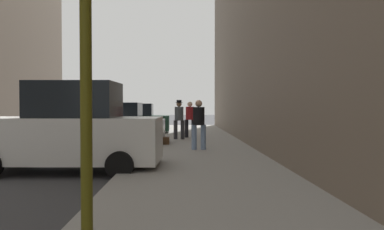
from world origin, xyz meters
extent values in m
cube|color=gray|center=(6.00, 0.00, 0.07)|extent=(4.00, 40.00, 0.15)
cube|color=silver|center=(2.60, -0.22, 0.82)|extent=(4.67, 2.01, 1.10)
cube|color=black|center=(2.80, -0.23, 1.80)|extent=(2.13, 1.64, 0.90)
cylinder|color=black|center=(1.14, 0.76, 0.32)|extent=(0.65, 0.24, 0.64)
cylinder|color=black|center=(4.13, 0.64, 0.32)|extent=(0.65, 0.24, 0.64)
cylinder|color=black|center=(4.06, -1.20, 0.32)|extent=(0.65, 0.24, 0.64)
cube|color=#B7BABF|center=(2.60, 5.62, 0.69)|extent=(4.23, 1.90, 0.84)
cube|color=black|center=(2.80, 5.62, 1.44)|extent=(1.91, 1.59, 0.70)
cylinder|color=black|center=(1.25, 6.56, 0.32)|extent=(0.64, 0.23, 0.64)
cylinder|color=black|center=(1.22, 4.72, 0.32)|extent=(0.64, 0.23, 0.64)
cylinder|color=black|center=(3.98, 6.52, 0.32)|extent=(0.64, 0.23, 0.64)
cylinder|color=black|center=(3.95, 4.68, 0.32)|extent=(0.64, 0.23, 0.64)
cube|color=#193828|center=(2.60, 11.72, 0.69)|extent=(4.23, 1.91, 0.84)
cube|color=black|center=(2.80, 11.73, 1.44)|extent=(1.92, 1.60, 0.70)
cylinder|color=black|center=(1.22, 12.62, 0.32)|extent=(0.64, 0.23, 0.64)
cylinder|color=black|center=(1.25, 10.78, 0.32)|extent=(0.64, 0.23, 0.64)
cylinder|color=black|center=(3.95, 12.67, 0.32)|extent=(0.64, 0.23, 0.64)
cylinder|color=black|center=(3.98, 10.83, 0.32)|extent=(0.64, 0.23, 0.64)
cylinder|color=red|center=(4.45, 5.73, 0.43)|extent=(0.22, 0.22, 0.55)
sphere|color=red|center=(4.45, 5.73, 0.76)|extent=(0.20, 0.20, 0.20)
cylinder|color=red|center=(4.29, 5.73, 0.45)|extent=(0.10, 0.09, 0.09)
cylinder|color=red|center=(4.61, 5.73, 0.45)|extent=(0.10, 0.09, 0.09)
cylinder|color=#514C0F|center=(4.50, -5.80, 1.95)|extent=(0.12, 0.12, 3.60)
cylinder|color=#728CB2|center=(5.87, 3.25, 0.57)|extent=(0.18, 0.18, 0.85)
cylinder|color=#728CB2|center=(6.19, 3.24, 0.57)|extent=(0.18, 0.18, 0.85)
cylinder|color=black|center=(6.03, 3.25, 1.31)|extent=(0.41, 0.41, 0.62)
sphere|color=tan|center=(6.03, 3.25, 1.74)|extent=(0.24, 0.24, 0.24)
cylinder|color=black|center=(5.98, 8.25, 0.57)|extent=(0.18, 0.18, 0.85)
cylinder|color=black|center=(5.66, 8.25, 0.57)|extent=(0.18, 0.18, 0.85)
cylinder|color=#A51E23|center=(5.82, 8.25, 1.31)|extent=(0.41, 0.41, 0.62)
sphere|color=beige|center=(5.82, 8.25, 1.74)|extent=(0.24, 0.24, 0.24)
cylinder|color=#333338|center=(5.47, 7.32, 0.57)|extent=(0.20, 0.20, 0.85)
cylinder|color=#333338|center=(5.15, 7.36, 0.57)|extent=(0.20, 0.20, 0.85)
cylinder|color=#4C5156|center=(5.31, 7.34, 1.31)|extent=(0.45, 0.45, 0.62)
sphere|color=#997051|center=(5.31, 7.34, 1.74)|extent=(0.24, 0.24, 0.24)
cylinder|color=black|center=(5.31, 7.34, 1.81)|extent=(0.34, 0.34, 0.02)
cylinder|color=black|center=(5.31, 7.34, 1.87)|extent=(0.23, 0.23, 0.11)
cube|color=#472D19|center=(4.78, 5.14, 0.29)|extent=(0.32, 0.44, 0.28)
camera|label=1|loc=(5.48, -9.62, 1.66)|focal=35.00mm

